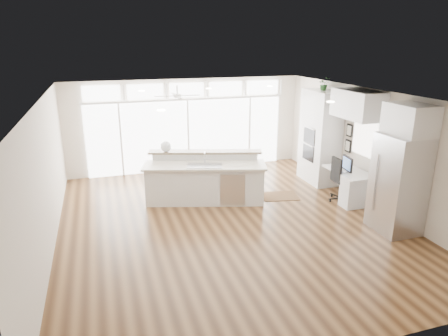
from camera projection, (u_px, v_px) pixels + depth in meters
name	position (u px, v px, depth m)	size (l,w,h in m)	color
floor	(229.00, 222.00, 8.60)	(7.00, 8.00, 0.02)	#402613
ceiling	(230.00, 96.00, 7.78)	(7.00, 8.00, 0.02)	white
wall_back	(187.00, 125.00, 11.82)	(7.00, 0.04, 2.70)	beige
wall_front	(340.00, 259.00, 4.56)	(7.00, 0.04, 2.70)	beige
wall_left	(46.00, 179.00, 7.19)	(0.04, 8.00, 2.70)	beige
wall_right	(374.00, 149.00, 9.20)	(0.04, 8.00, 2.70)	beige
glass_wall	(188.00, 135.00, 11.86)	(5.80, 0.06, 2.08)	silver
transom_row	(187.00, 90.00, 11.46)	(5.90, 0.06, 0.40)	silver
desk_window	(365.00, 138.00, 9.40)	(0.04, 0.85, 0.85)	silver
ceiling_fan	(177.00, 92.00, 10.25)	(1.16, 1.16, 0.32)	silver
recessed_lights	(227.00, 96.00, 7.97)	(3.40, 3.00, 0.02)	white
oven_cabinet	(320.00, 137.00, 10.77)	(0.64, 1.20, 2.50)	silver
desk_nook	(348.00, 186.00, 9.66)	(0.72, 1.30, 0.76)	silver
upper_cabinets	(358.00, 104.00, 9.07)	(0.64, 1.30, 0.64)	silver
refrigerator	(398.00, 184.00, 7.97)	(0.76, 0.90, 2.00)	#BBBCC0
fridge_cabinet	(410.00, 120.00, 7.59)	(0.64, 0.90, 0.60)	silver
framed_photos	(349.00, 138.00, 10.01)	(0.06, 0.22, 0.80)	black
kitchen_island	(205.00, 179.00, 9.55)	(2.89, 1.09, 1.15)	silver
rug	(280.00, 196.00, 10.03)	(0.89, 0.64, 0.01)	#372111
office_chair	(343.00, 180.00, 9.60)	(0.57, 0.52, 1.09)	black
fishbowl	(166.00, 146.00, 9.70)	(0.26, 0.26, 0.26)	white
monitor	(347.00, 164.00, 9.46)	(0.08, 0.46, 0.38)	black
keyboard	(341.00, 172.00, 9.47)	(0.11, 0.29, 0.01)	silver
potted_plant	(324.00, 85.00, 10.35)	(0.30, 0.33, 0.26)	#295A26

